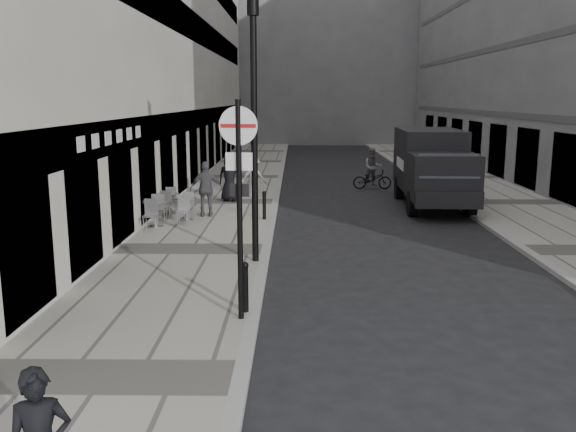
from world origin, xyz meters
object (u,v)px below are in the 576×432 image
lamppost (254,121)px  panel_van (432,164)px  sign_post (239,182)px  cyclist (372,173)px

lamppost → panel_van: bearing=54.0°
sign_post → cyclist: 17.70m
panel_van → cyclist: size_ratio=3.33×
lamppost → cyclist: (4.49, 12.96, -2.84)m
sign_post → cyclist: bearing=81.4°
cyclist → lamppost: bearing=-107.5°
lamppost → panel_van: lamppost is taller
sign_post → panel_van: (6.21, 12.60, -1.03)m
lamppost → cyclist: lamppost is taller
panel_van → sign_post: bearing=-113.7°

